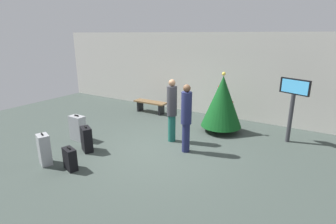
# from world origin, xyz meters

# --- Properties ---
(ground_plane) EXTENTS (16.00, 16.00, 0.00)m
(ground_plane) POSITION_xyz_m (0.00, 0.00, 0.00)
(ground_plane) COLOR #38423D
(back_wall) EXTENTS (16.00, 0.20, 3.22)m
(back_wall) POSITION_xyz_m (0.00, 3.96, 1.61)
(back_wall) COLOR beige
(back_wall) RESTS_ON ground_plane
(holiday_tree) EXTENTS (1.33, 1.33, 2.00)m
(holiday_tree) POSITION_xyz_m (0.92, 2.25, 1.04)
(holiday_tree) COLOR #4C3319
(holiday_tree) RESTS_ON ground_plane
(flight_info_kiosk) EXTENTS (0.84, 0.42, 1.93)m
(flight_info_kiosk) POSITION_xyz_m (2.98, 2.47, 1.34)
(flight_info_kiosk) COLOR #333338
(flight_info_kiosk) RESTS_ON ground_plane
(waiting_bench) EXTENTS (1.43, 0.44, 0.48)m
(waiting_bench) POSITION_xyz_m (-2.35, 2.80, 0.36)
(waiting_bench) COLOR brown
(waiting_bench) RESTS_ON ground_plane
(traveller_0) EXTENTS (0.34, 0.34, 1.90)m
(traveller_0) POSITION_xyz_m (-0.05, 0.67, 1.02)
(traveller_0) COLOR #19594C
(traveller_0) RESTS_ON ground_plane
(traveller_1) EXTENTS (0.40, 0.40, 1.89)m
(traveller_1) POSITION_xyz_m (0.66, 0.23, 1.02)
(traveller_1) COLOR #1E234C
(traveller_1) RESTS_ON ground_plane
(suitcase_0) EXTENTS (0.44, 0.31, 0.58)m
(suitcase_0) POSITION_xyz_m (-1.23, -2.12, 0.27)
(suitcase_0) COLOR black
(suitcase_0) RESTS_ON ground_plane
(suitcase_1) EXTENTS (0.49, 0.41, 0.73)m
(suitcase_1) POSITION_xyz_m (-1.71, -1.17, 0.35)
(suitcase_1) COLOR black
(suitcase_1) RESTS_ON ground_plane
(suitcase_2) EXTENTS (0.42, 0.36, 0.82)m
(suitcase_2) POSITION_xyz_m (-1.99, -2.27, 0.39)
(suitcase_2) COLOR #9EA0A5
(suitcase_2) RESTS_ON ground_plane
(suitcase_3) EXTENTS (0.49, 0.28, 0.80)m
(suitcase_3) POSITION_xyz_m (-2.56, -0.76, 0.38)
(suitcase_3) COLOR #9EA0A5
(suitcase_3) RESTS_ON ground_plane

